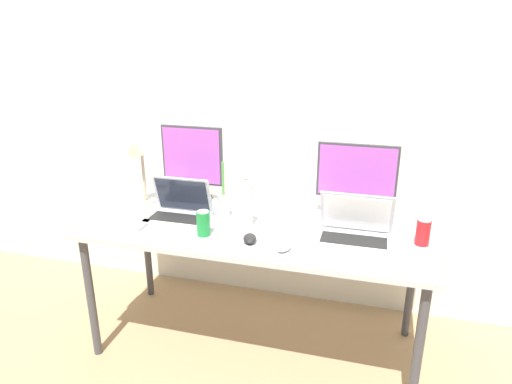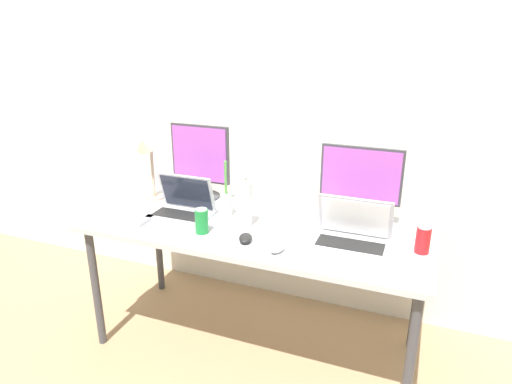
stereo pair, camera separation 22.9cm
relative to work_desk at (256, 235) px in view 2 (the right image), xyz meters
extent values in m
plane|color=#9E7F5B|center=(0.00, 0.00, -0.68)|extent=(16.00, 16.00, 0.00)
cube|color=silver|center=(0.00, 0.59, 0.62)|extent=(7.00, 0.08, 2.60)
cylinder|color=#424247|center=(-0.82, -0.31, -0.32)|extent=(0.04, 0.04, 0.71)
cylinder|color=#424247|center=(0.82, -0.31, -0.32)|extent=(0.04, 0.04, 0.71)
cylinder|color=#424247|center=(-0.82, 0.31, -0.32)|extent=(0.04, 0.04, 0.71)
cylinder|color=#424247|center=(0.82, 0.31, -0.32)|extent=(0.04, 0.04, 0.71)
cube|color=#B7B7BC|center=(0.00, 0.00, 0.05)|extent=(1.77, 0.74, 0.03)
cylinder|color=#38383D|center=(-0.45, 0.26, 0.07)|extent=(0.21, 0.21, 0.01)
cylinder|color=#38383D|center=(-0.45, 0.26, 0.12)|extent=(0.03, 0.03, 0.09)
cube|color=#38383D|center=(-0.45, 0.26, 0.33)|extent=(0.36, 0.02, 0.34)
cube|color=#A54CB2|center=(-0.45, 0.25, 0.33)|extent=(0.34, 0.01, 0.32)
cylinder|color=#38383D|center=(0.48, 0.24, 0.07)|extent=(0.20, 0.20, 0.01)
cylinder|color=#38383D|center=(0.48, 0.24, 0.12)|extent=(0.03, 0.03, 0.10)
cube|color=#38383D|center=(0.48, 0.24, 0.32)|extent=(0.41, 0.02, 0.29)
cube|color=#A54CB2|center=(0.48, 0.23, 0.32)|extent=(0.39, 0.01, 0.27)
cube|color=#B7B7BC|center=(-0.41, -0.05, 0.07)|extent=(0.32, 0.21, 0.02)
cube|color=black|center=(-0.41, -0.07, 0.08)|extent=(0.28, 0.11, 0.00)
cube|color=#B7B7BC|center=(-0.41, 0.02, 0.18)|extent=(0.32, 0.07, 0.20)
cube|color=#232838|center=(-0.41, 0.01, 0.18)|extent=(0.29, 0.06, 0.18)
cube|color=#B7B7BC|center=(0.50, -0.08, 0.07)|extent=(0.35, 0.22, 0.02)
cube|color=black|center=(0.50, -0.09, 0.08)|extent=(0.31, 0.12, 0.00)
cube|color=#B7B7BC|center=(0.50, 0.00, 0.18)|extent=(0.35, 0.08, 0.21)
cube|color=white|center=(0.50, -0.01, 0.18)|extent=(0.31, 0.07, 0.19)
cube|color=#B2B2B7|center=(-0.71, -0.18, 0.07)|extent=(0.36, 0.14, 0.02)
ellipsoid|color=black|center=(0.02, -0.20, 0.08)|extent=(0.09, 0.12, 0.03)
ellipsoid|color=silver|center=(0.20, -0.24, 0.08)|extent=(0.08, 0.10, 0.04)
cylinder|color=silver|center=(-0.04, -0.04, 0.18)|extent=(0.07, 0.07, 0.23)
cone|color=silver|center=(-0.04, -0.04, 0.31)|extent=(0.06, 0.06, 0.03)
cylinder|color=white|center=(-0.04, -0.04, 0.33)|extent=(0.03, 0.03, 0.02)
cylinder|color=#197F33|center=(-0.21, -0.19, 0.12)|extent=(0.07, 0.07, 0.12)
cylinder|color=silver|center=(-0.21, -0.19, 0.18)|extent=(0.06, 0.06, 0.00)
cylinder|color=red|center=(0.81, -0.01, 0.12)|extent=(0.07, 0.07, 0.12)
cylinder|color=silver|center=(0.81, -0.01, 0.18)|extent=(0.06, 0.06, 0.00)
cylinder|color=#B2D1B7|center=(-0.19, 0.06, 0.12)|extent=(0.06, 0.06, 0.12)
cylinder|color=#519342|center=(-0.19, 0.06, 0.28)|extent=(0.01, 0.01, 0.18)
cylinder|color=tan|center=(-0.70, 0.14, 0.07)|extent=(0.11, 0.11, 0.01)
cylinder|color=tan|center=(-0.70, 0.14, 0.23)|extent=(0.02, 0.02, 0.30)
cone|color=tan|center=(-0.70, 0.08, 0.41)|extent=(0.11, 0.12, 0.11)
camera|label=1|loc=(0.57, -2.08, 1.02)|focal=32.00mm
camera|label=2|loc=(0.79, -2.01, 1.02)|focal=32.00mm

